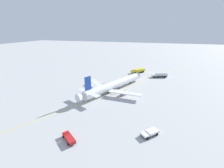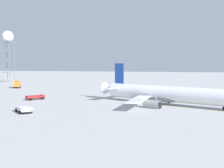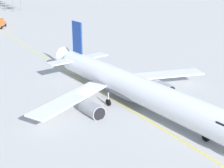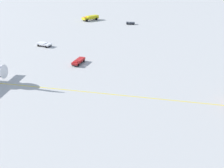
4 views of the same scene
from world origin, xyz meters
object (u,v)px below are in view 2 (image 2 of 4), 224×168
object	(u,v)px
ops_pickup_truck	(35,97)
pushback_tug_truck	(24,109)
radar_tower	(8,38)
airliner_main	(168,94)
catering_truck_truck	(17,84)

from	to	relation	value
ops_pickup_truck	pushback_tug_truck	bearing A→B (deg)	-120.72
ops_pickup_truck	radar_tower	size ratio (longest dim) A/B	0.19
airliner_main	radar_tower	bearing A→B (deg)	167.66
airliner_main	catering_truck_truck	xyz separation A→B (m)	(68.10, -36.76, -1.07)
radar_tower	pushback_tug_truck	bearing A→B (deg)	125.56
pushback_tug_truck	airliner_main	bearing A→B (deg)	-101.69
ops_pickup_truck	radar_tower	world-z (taller)	radar_tower
radar_tower	catering_truck_truck	bearing A→B (deg)	128.50
pushback_tug_truck	catering_truck_truck	world-z (taller)	catering_truck_truck
catering_truck_truck	radar_tower	bearing A→B (deg)	8.13
pushback_tug_truck	catering_truck_truck	size ratio (longest dim) A/B	0.74
ops_pickup_truck	radar_tower	bearing A→B (deg)	74.86
airliner_main	radar_tower	distance (m)	122.50
airliner_main	catering_truck_truck	size ratio (longest dim) A/B	5.49
radar_tower	ops_pickup_truck	bearing A→B (deg)	128.70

